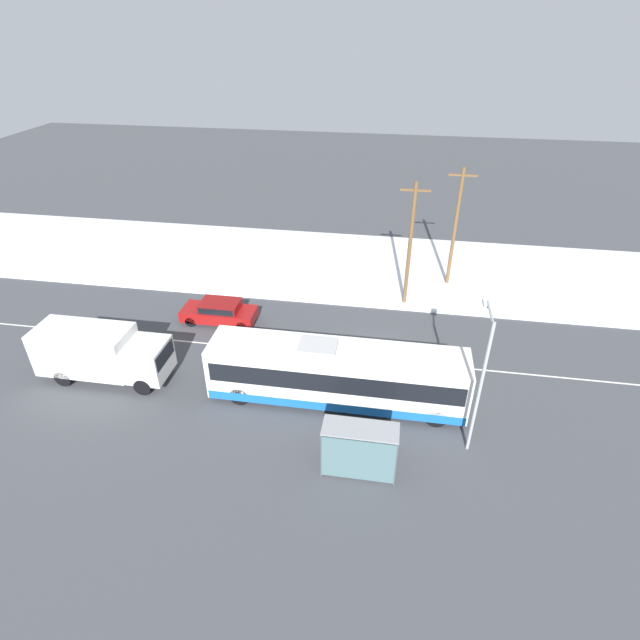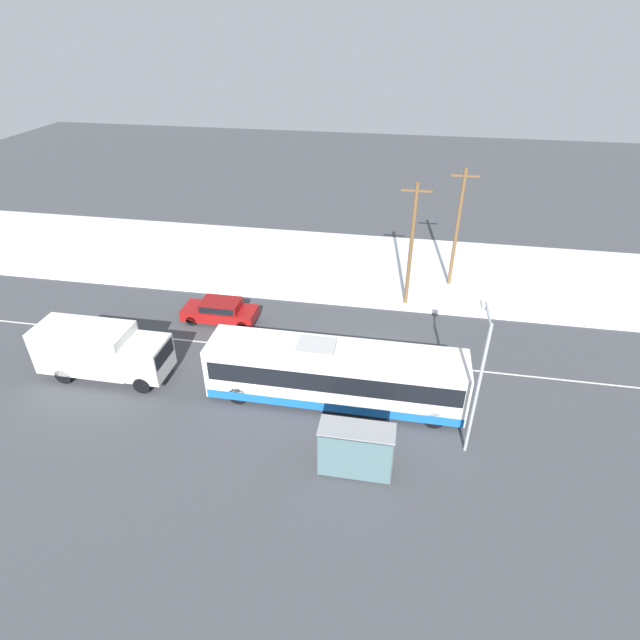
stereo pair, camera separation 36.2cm
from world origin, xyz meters
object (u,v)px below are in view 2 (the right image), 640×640
city_bus (335,374)px  sedan_car (220,310)px  utility_pole_roadside (411,244)px  pedestrian_at_stop (366,435)px  streetlamp (480,368)px  utility_pole_snowlot (457,227)px  bus_shelter (356,447)px  box_truck (101,350)px

city_bus → sedan_car: size_ratio=2.73×
utility_pole_roadside → pedestrian_at_stop: bearing=-95.6°
city_bus → pedestrian_at_stop: bearing=-60.9°
streetlamp → utility_pole_snowlot: (-0.10, 15.40, 0.09)m
city_bus → streetlamp: size_ratio=1.88×
sedan_car → pedestrian_at_stop: bearing=136.8°
bus_shelter → streetlamp: bearing=30.4°
sedan_car → streetlamp: size_ratio=0.69×
pedestrian_at_stop → utility_pole_snowlot: size_ratio=0.21×
utility_pole_roadside → city_bus: bearing=-107.2°
sedan_car → pedestrian_at_stop: pedestrian_at_stop is taller
city_bus → utility_pole_snowlot: (6.10, 13.48, 2.74)m
pedestrian_at_stop → streetlamp: size_ratio=0.26×
streetlamp → utility_pole_snowlot: size_ratio=0.81×
pedestrian_at_stop → utility_pole_roadside: (1.32, 13.52, 3.19)m
box_truck → city_bus: bearing=0.9°
city_bus → sedan_car: city_bus is taller
streetlamp → utility_pole_roadside: (-3.03, 12.13, 0.04)m
streetlamp → utility_pole_roadside: utility_pole_roadside is taller
bus_shelter → streetlamp: 5.96m
bus_shelter → utility_pole_snowlot: (4.56, 18.13, 2.62)m
streetlamp → utility_pole_roadside: bearing=104.0°
pedestrian_at_stop → bus_shelter: bearing=-102.7°
box_truck → utility_pole_roadside: utility_pole_roadside is taller
city_bus → box_truck: 12.28m
box_truck → pedestrian_at_stop: 14.47m
utility_pole_snowlot → bus_shelter: bearing=-104.1°
utility_pole_roadside → sedan_car: bearing=-159.8°
city_bus → utility_pole_snowlot: bearing=65.7°
city_bus → utility_pole_roadside: size_ratio=1.53×
bus_shelter → utility_pole_roadside: 15.17m
bus_shelter → utility_pole_snowlot: bearing=75.9°
box_truck → streetlamp: 18.73m
sedan_car → bus_shelter: (9.65, -10.70, 0.91)m
pedestrian_at_stop → box_truck: bearing=167.5°
sedan_car → bus_shelter: bearing=132.0°
utility_pole_roadside → utility_pole_snowlot: utility_pole_snowlot is taller
pedestrian_at_stop → utility_pole_roadside: 13.95m
city_bus → bus_shelter: city_bus is taller
bus_shelter → utility_pole_snowlot: size_ratio=0.38×
utility_pole_roadside → utility_pole_snowlot: 4.40m
city_bus → sedan_car: bearing=143.3°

